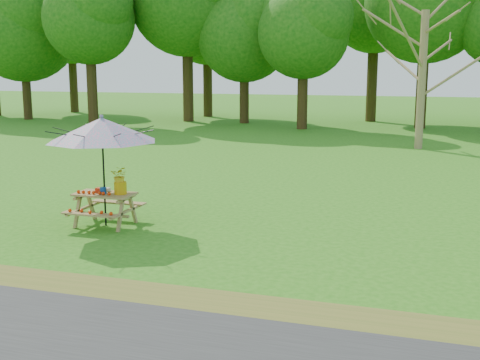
% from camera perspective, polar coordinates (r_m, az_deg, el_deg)
% --- Properties ---
extents(ground, '(120.00, 120.00, 0.00)m').
position_cam_1_polar(ground, '(10.95, -1.21, -6.12)').
color(ground, '#2B7416').
rests_on(ground, ground).
extents(drygrass_strip, '(120.00, 1.20, 0.01)m').
position_cam_1_polar(drygrass_strip, '(8.50, -7.40, -11.25)').
color(drygrass_strip, olive).
rests_on(drygrass_strip, ground).
extents(picnic_table, '(1.20, 1.32, 0.67)m').
position_cam_1_polar(picnic_table, '(12.45, -12.66, -2.77)').
color(picnic_table, '#9B7146').
rests_on(picnic_table, ground).
extents(patio_umbrella, '(2.33, 2.33, 2.25)m').
position_cam_1_polar(patio_umbrella, '(12.19, -12.96, 4.67)').
color(patio_umbrella, black).
rests_on(patio_umbrella, ground).
extents(produce_bins, '(0.26, 0.38, 0.13)m').
position_cam_1_polar(produce_bins, '(12.42, -12.89, -0.94)').
color(produce_bins, red).
rests_on(produce_bins, picnic_table).
extents(tomatoes_row, '(0.77, 0.13, 0.07)m').
position_cam_1_polar(tomatoes_row, '(12.30, -13.74, -1.18)').
color(tomatoes_row, '#EA3508').
rests_on(tomatoes_row, picnic_table).
extents(flower_bucket, '(0.39, 0.35, 0.56)m').
position_cam_1_polar(flower_bucket, '(12.17, -11.30, 0.08)').
color(flower_bucket, '#D5990B').
rests_on(flower_bucket, picnic_table).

